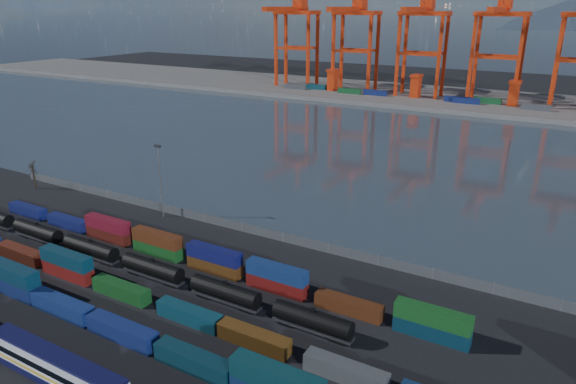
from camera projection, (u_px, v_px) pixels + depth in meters
The scene contains 14 objects.
ground at pixel (192, 309), 80.09m from camera, with size 700.00×700.00×0.00m, color black.
harbor_water at pixel (403, 152), 165.67m from camera, with size 700.00×700.00×0.00m, color #303C46.
far_quay at pixel (471, 100), 250.91m from camera, with size 700.00×70.00×2.00m, color #514F4C.
passenger_train at pixel (58, 370), 63.12m from camera, with size 74.53×2.78×4.77m.
container_row_south at pixel (108, 321), 73.38m from camera, with size 139.53×2.43×5.18m.
container_row_mid at pixel (202, 318), 75.27m from camera, with size 127.81×2.25×4.80m.
container_row_north at pixel (263, 276), 85.84m from camera, with size 139.94×2.21×4.70m.
tanker_string at pixel (91, 249), 95.57m from camera, with size 105.62×2.71×3.88m.
waterfront_fence at pixel (283, 237), 102.57m from camera, with size 160.12×0.12×2.20m.
bare_tree at pixel (33, 175), 131.48m from camera, with size 2.01×2.05×7.73m.
yard_light_mast at pixel (160, 177), 112.15m from camera, with size 1.60×0.40×16.60m.
gantry_cranes at pixel (461, 24), 236.92m from camera, with size 197.92×44.00×59.58m.
quay_containers at pixel (441, 98), 243.42m from camera, with size 172.58×10.99×2.60m.
straddle_carriers at pixel (463, 89), 241.60m from camera, with size 140.00×7.00×11.10m.
Camera 1 is at (47.33, -52.42, 44.54)m, focal length 32.00 mm.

